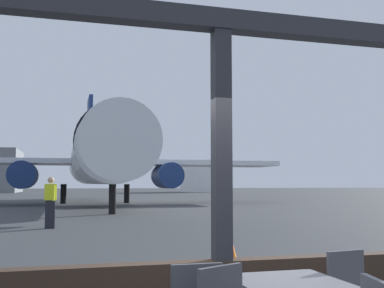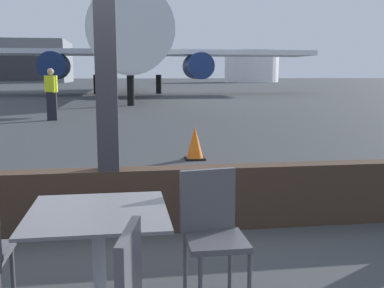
{
  "view_description": "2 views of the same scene",
  "coord_description": "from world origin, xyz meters",
  "views": [
    {
      "loc": [
        -1.75,
        -5.14,
        1.51
      ],
      "look_at": [
        3.5,
        14.22,
        3.22
      ],
      "focal_mm": 43.59,
      "sensor_mm": 36.0,
      "label": 1
    },
    {
      "loc": [
        0.16,
        -4.41,
        1.56
      ],
      "look_at": [
        0.69,
        -0.8,
        1.0
      ],
      "focal_mm": 42.73,
      "sensor_mm": 36.0,
      "label": 2
    }
  ],
  "objects": [
    {
      "name": "ground_crew_worker",
      "position": [
        -2.24,
        11.49,
        0.9
      ],
      "size": [
        0.4,
        0.52,
        1.74
      ],
      "color": "black",
      "rests_on": "ground"
    },
    {
      "name": "cafe_chair_window_left",
      "position": [
        0.74,
        -1.45,
        0.53
      ],
      "size": [
        0.44,
        0.44,
        0.9
      ],
      "color": "#4C4C51",
      "rests_on": "ground"
    },
    {
      "name": "airplane",
      "position": [
        0.51,
        29.94,
        3.4
      ],
      "size": [
        28.14,
        30.91,
        10.33
      ],
      "color": "silver",
      "rests_on": "ground"
    },
    {
      "name": "traffic_cone",
      "position": [
        1.43,
        3.76,
        0.29
      ],
      "size": [
        0.36,
        0.36,
        0.61
      ],
      "color": "orange",
      "rests_on": "ground"
    },
    {
      "name": "fuel_storage_tank",
      "position": [
        23.74,
        78.75,
        2.88
      ],
      "size": [
        9.91,
        9.91,
        5.76
      ],
      "primitive_type": "cylinder",
      "color": "white",
      "rests_on": "ground"
    },
    {
      "name": "window_frame",
      "position": [
        0.0,
        0.0,
        1.26
      ],
      "size": [
        8.59,
        0.24,
        3.57
      ],
      "color": "#38281E",
      "rests_on": "ground"
    },
    {
      "name": "dining_table",
      "position": [
        -0.01,
        -1.7,
        0.45
      ],
      "size": [
        0.83,
        0.83,
        0.74
      ],
      "color": "slate",
      "rests_on": "ground"
    },
    {
      "name": "distant_hangar",
      "position": [
        -19.49,
        83.57,
        3.71
      ],
      "size": [
        19.5,
        15.43,
        7.43
      ],
      "color": "slate",
      "rests_on": "ground"
    },
    {
      "name": "ground_plane",
      "position": [
        0.0,
        40.0,
        0.0
      ],
      "size": [
        220.0,
        220.0,
        0.0
      ],
      "primitive_type": "plane",
      "color": "#383A3D"
    }
  ]
}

